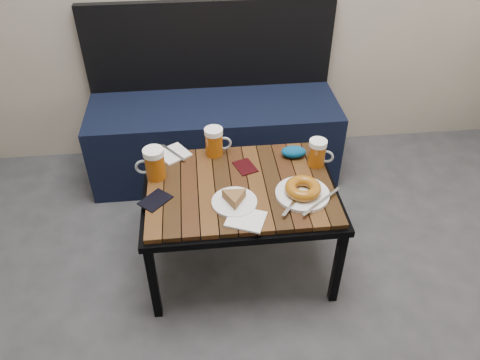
{
  "coord_description": "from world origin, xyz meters",
  "views": [
    {
      "loc": [
        -0.05,
        -0.56,
        1.75
      ],
      "look_at": [
        0.12,
        0.99,
        0.5
      ],
      "focal_mm": 35.0,
      "sensor_mm": 36.0,
      "label": 1
    }
  ],
  "objects": [
    {
      "name": "beer_mug_left",
      "position": [
        -0.24,
        1.09,
        0.54
      ],
      "size": [
        0.13,
        0.09,
        0.15
      ],
      "rotation": [
        0.0,
        0.0,
        3.17
      ],
      "color": "#9F4D0C",
      "rests_on": "cafe_table"
    },
    {
      "name": "beer_mug_right",
      "position": [
        0.48,
        1.1,
        0.54
      ],
      "size": [
        0.12,
        0.1,
        0.13
      ],
      "rotation": [
        0.0,
        0.0,
        -0.4
      ],
      "color": "#9F4D0C",
      "rests_on": "cafe_table"
    },
    {
      "name": "napkin_left",
      "position": [
        -0.17,
        1.25,
        0.48
      ],
      "size": [
        0.18,
        0.18,
        0.01
      ],
      "rotation": [
        0.0,
        0.0,
        0.56
      ],
      "color": "white",
      "rests_on": "cafe_table"
    },
    {
      "name": "plate_pie",
      "position": [
        0.08,
        0.88,
        0.49
      ],
      "size": [
        0.19,
        0.19,
        0.05
      ],
      "color": "white",
      "rests_on": "cafe_table"
    },
    {
      "name": "beer_mug_centre",
      "position": [
        0.03,
        1.24,
        0.54
      ],
      "size": [
        0.12,
        0.09,
        0.14
      ],
      "rotation": [
        0.0,
        0.0,
        0.0
      ],
      "color": "#9F4D0C",
      "rests_on": "cafe_table"
    },
    {
      "name": "napkin_right",
      "position": [
        0.12,
        0.77,
        0.48
      ],
      "size": [
        0.18,
        0.17,
        0.01
      ],
      "rotation": [
        0.0,
        0.0,
        -0.4
      ],
      "color": "white",
      "rests_on": "cafe_table"
    },
    {
      "name": "plate_bagel",
      "position": [
        0.37,
        0.9,
        0.5
      ],
      "size": [
        0.28,
        0.26,
        0.06
      ],
      "color": "white",
      "rests_on": "cafe_table"
    },
    {
      "name": "knit_pouch",
      "position": [
        0.39,
        1.18,
        0.5
      ],
      "size": [
        0.12,
        0.08,
        0.05
      ],
      "primitive_type": "ellipsoid",
      "rotation": [
        0.0,
        0.0,
        -0.08
      ],
      "color": "navy",
      "rests_on": "cafe_table"
    },
    {
      "name": "bench",
      "position": [
        0.05,
        1.76,
        0.27
      ],
      "size": [
        1.4,
        0.5,
        0.95
      ],
      "color": "black",
      "rests_on": "ground"
    },
    {
      "name": "passport_burgundy",
      "position": [
        0.16,
        1.12,
        0.47
      ],
      "size": [
        0.11,
        0.13,
        0.01
      ],
      "primitive_type": "cube",
      "rotation": [
        0.0,
        0.0,
        0.34
      ],
      "color": "black",
      "rests_on": "cafe_table"
    },
    {
      "name": "passport_navy",
      "position": [
        -0.24,
        0.93,
        0.47
      ],
      "size": [
        0.15,
        0.15,
        0.01
      ],
      "primitive_type": "cube",
      "rotation": [
        0.0,
        0.0,
        -0.75
      ],
      "color": "black",
      "rests_on": "cafe_table"
    },
    {
      "name": "cafe_table",
      "position": [
        0.12,
        0.99,
        0.43
      ],
      "size": [
        0.84,
        0.62,
        0.47
      ],
      "color": "black",
      "rests_on": "ground"
    }
  ]
}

